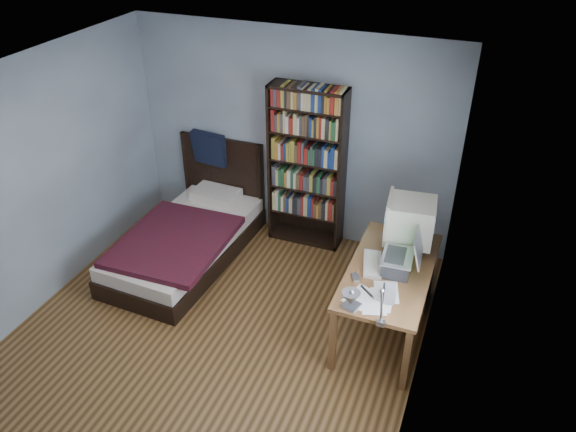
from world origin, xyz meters
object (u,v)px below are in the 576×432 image
(keyboard, at_px, (372,264))
(speaker, at_px, (390,293))
(crt_monitor, at_px, (409,221))
(desk_lamp, at_px, (357,301))
(soda_can, at_px, (387,247))
(laptop, at_px, (399,262))
(desk, at_px, (396,271))
(bookshelf, at_px, (307,168))
(bed, at_px, (189,236))

(keyboard, height_order, speaker, speaker)
(crt_monitor, bearing_deg, keyboard, -118.72)
(desk_lamp, relative_size, soda_can, 5.41)
(laptop, bearing_deg, keyboard, 175.83)
(desk, xyz_separation_m, keyboard, (-0.17, -0.41, 0.33))
(speaker, bearing_deg, soda_can, 90.63)
(keyboard, bearing_deg, crt_monitor, 47.82)
(speaker, distance_m, bookshelf, 2.15)
(bookshelf, height_order, bed, bookshelf)
(crt_monitor, height_order, soda_can, crt_monitor)
(soda_can, bearing_deg, speaker, -75.69)
(soda_can, distance_m, bed, 2.38)
(keyboard, distance_m, soda_can, 0.26)
(desk, xyz_separation_m, bed, (-2.41, 0.00, -0.16))
(laptop, relative_size, soda_can, 3.58)
(desk_lamp, distance_m, bookshelf, 2.68)
(desk, height_order, bed, bed)
(speaker, height_order, soda_can, speaker)
(desk_lamp, bearing_deg, desk, 88.50)
(crt_monitor, distance_m, bookshelf, 1.54)
(desk, distance_m, laptop, 0.62)
(speaker, distance_m, soda_can, 0.73)
(desk, bearing_deg, bookshelf, 147.20)
(crt_monitor, height_order, bookshelf, bookshelf)
(keyboard, relative_size, bed, 0.20)
(soda_can, bearing_deg, bookshelf, 140.16)
(speaker, distance_m, bed, 2.70)
(soda_can, distance_m, bookshelf, 1.52)
(desk, distance_m, bookshelf, 1.59)
(soda_can, bearing_deg, keyboard, -106.99)
(laptop, bearing_deg, desk_lamp, -95.75)
(desk, xyz_separation_m, speaker, (0.09, -0.87, 0.41))
(soda_can, height_order, bookshelf, bookshelf)
(bookshelf, xyz_separation_m, bed, (-1.15, -0.81, -0.71))
(crt_monitor, xyz_separation_m, bookshelf, (-1.31, 0.80, -0.05))
(speaker, xyz_separation_m, bookshelf, (-1.34, 1.67, 0.15))
(desk_lamp, height_order, bookshelf, bookshelf)
(desk, relative_size, keyboard, 3.51)
(speaker, relative_size, bed, 0.09)
(bed, bearing_deg, keyboard, -10.36)
(crt_monitor, distance_m, laptop, 0.47)
(desk_lamp, height_order, bed, desk_lamp)
(keyboard, bearing_deg, bookshelf, 118.24)
(keyboard, xyz_separation_m, soda_can, (0.08, 0.25, 0.05))
(soda_can, bearing_deg, laptop, -57.76)
(laptop, bearing_deg, bookshelf, 137.09)
(soda_can, bearing_deg, bed, 176.04)
(keyboard, xyz_separation_m, bed, (-2.24, 0.41, -0.49))
(desk, bearing_deg, keyboard, -112.58)
(desk_lamp, xyz_separation_m, bookshelf, (-1.21, 2.38, -0.30))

